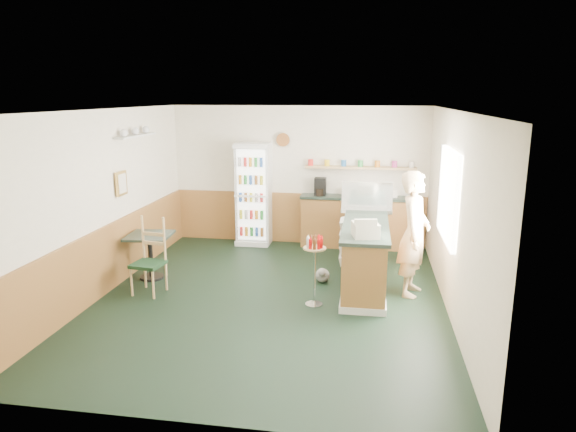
% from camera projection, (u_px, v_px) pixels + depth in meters
% --- Properties ---
extents(ground, '(6.00, 6.00, 0.00)m').
position_uv_depth(ground, '(270.00, 298.00, 7.51)').
color(ground, black).
rests_on(ground, ground).
extents(room_envelope, '(5.04, 6.02, 2.72)m').
position_uv_depth(room_envelope, '(264.00, 186.00, 7.90)').
color(room_envelope, silver).
rests_on(room_envelope, ground).
extents(service_counter, '(0.68, 3.01, 1.01)m').
position_uv_depth(service_counter, '(365.00, 251.00, 8.23)').
color(service_counter, '#A66F35').
rests_on(service_counter, ground).
extents(back_counter, '(2.24, 0.42, 1.69)m').
position_uv_depth(back_counter, '(358.00, 220.00, 9.89)').
color(back_counter, '#A66F35').
rests_on(back_counter, ground).
extents(drinks_fridge, '(0.66, 0.54, 2.00)m').
position_uv_depth(drinks_fridge, '(254.00, 194.00, 10.05)').
color(drinks_fridge, white).
rests_on(drinks_fridge, ground).
extents(display_case, '(0.83, 0.44, 0.47)m').
position_uv_depth(display_case, '(367.00, 197.00, 8.50)').
color(display_case, silver).
rests_on(display_case, service_counter).
extents(cash_register, '(0.41, 0.42, 0.20)m').
position_uv_depth(cash_register, '(365.00, 230.00, 6.98)').
color(cash_register, beige).
rests_on(cash_register, service_counter).
extents(shopkeeper, '(0.57, 0.70, 1.85)m').
position_uv_depth(shopkeeper, '(414.00, 234.00, 7.47)').
color(shopkeeper, tan).
rests_on(shopkeeper, ground).
extents(condiment_stand, '(0.32, 0.32, 0.99)m').
position_uv_depth(condiment_stand, '(314.00, 259.00, 7.11)').
color(condiment_stand, silver).
rests_on(condiment_stand, ground).
extents(newspaper_rack, '(0.09, 0.47, 0.74)m').
position_uv_depth(newspaper_rack, '(343.00, 242.00, 8.22)').
color(newspaper_rack, black).
rests_on(newspaper_rack, ground).
extents(cafe_table, '(0.72, 0.72, 0.73)m').
position_uv_depth(cafe_table, '(150.00, 248.00, 8.20)').
color(cafe_table, black).
rests_on(cafe_table, ground).
extents(cafe_chair, '(0.48, 0.48, 1.14)m').
position_uv_depth(cafe_chair, '(150.00, 253.00, 7.65)').
color(cafe_chair, black).
rests_on(cafe_chair, ground).
extents(dog_doorstop, '(0.22, 0.29, 0.27)m').
position_uv_depth(dog_doorstop, '(322.00, 275.00, 8.11)').
color(dog_doorstop, gray).
rests_on(dog_doorstop, ground).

